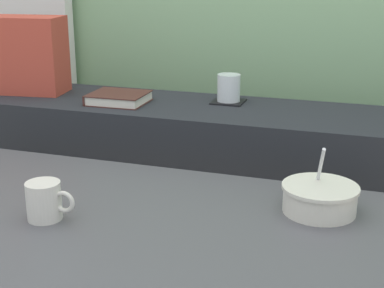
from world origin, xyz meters
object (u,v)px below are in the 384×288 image
breakfast_table (110,261)px  soup_bowl (320,199)px  coaster_square (228,102)px  ceramic_mug (45,201)px  throw_pillow (18,55)px  closed_book (118,98)px  juice_glass (229,89)px

breakfast_table → soup_bowl: 0.49m
breakfast_table → coaster_square: (0.07, 0.73, 0.21)m
breakfast_table → ceramic_mug: bearing=-164.1°
throw_pillow → soup_bowl: size_ratio=1.86×
closed_book → coaster_square: bearing=19.1°
coaster_square → juice_glass: 0.04m
juice_glass → ceramic_mug: (-0.21, -0.77, -0.11)m
breakfast_table → throw_pillow: throw_pillow is taller
breakfast_table → throw_pillow: size_ratio=3.74×
juice_glass → ceramic_mug: juice_glass is taller
throw_pillow → ceramic_mug: size_ratio=2.83×
juice_glass → throw_pillow: 0.74m
closed_book → ceramic_mug: bearing=-78.7°
breakfast_table → juice_glass: size_ratio=13.79×
juice_glass → closed_book: 0.36m
closed_book → breakfast_table: bearing=-66.9°
closed_book → soup_bowl: (0.69, -0.43, -0.09)m
juice_glass → coaster_square: bearing=0.0°
coaster_square → ceramic_mug: (-0.21, -0.77, -0.06)m
breakfast_table → closed_book: closed_book is taller
throw_pillow → closed_book: bearing=-6.4°
juice_glass → throw_pillow: bearing=-174.4°
soup_bowl → throw_pillow: bearing=156.6°
juice_glass → soup_bowl: juice_glass is taller
closed_book → ceramic_mug: 0.67m
coaster_square → throw_pillow: size_ratio=0.31×
ceramic_mug → soup_bowl: bearing=22.0°
coaster_square → closed_book: closed_book is taller
soup_bowl → ceramic_mug: bearing=-158.0°
juice_glass → throw_pillow: throw_pillow is taller
coaster_square → closed_book: (-0.34, -0.12, 0.01)m
breakfast_table → soup_bowl: size_ratio=6.97×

